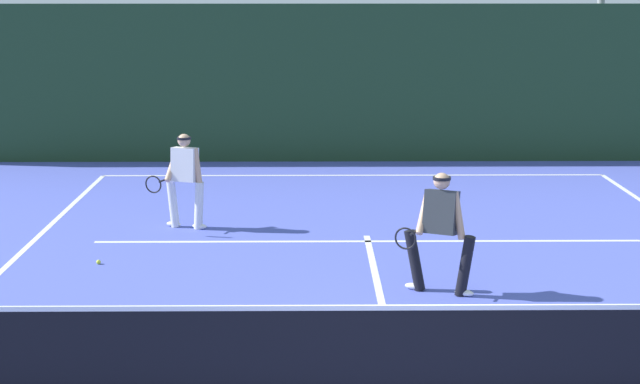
# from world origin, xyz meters

# --- Properties ---
(court_line_baseline_far) EXTENTS (10.75, 0.10, 0.01)m
(court_line_baseline_far) POSITION_xyz_m (0.00, 11.51, 0.00)
(court_line_baseline_far) COLOR white
(court_line_baseline_far) RESTS_ON ground_plane
(court_line_service) EXTENTS (8.77, 0.10, 0.01)m
(court_line_service) POSITION_xyz_m (0.00, 6.05, 0.00)
(court_line_service) COLOR white
(court_line_service) RESTS_ON ground_plane
(court_line_centre) EXTENTS (0.10, 6.40, 0.01)m
(court_line_centre) POSITION_xyz_m (0.00, 3.20, 0.00)
(court_line_centre) COLOR white
(court_line_centre) RESTS_ON ground_plane
(tennis_net) EXTENTS (11.78, 0.09, 1.10)m
(tennis_net) POSITION_xyz_m (0.00, 0.00, 0.51)
(tennis_net) COLOR #1E4723
(tennis_net) RESTS_ON ground_plane
(player_near) EXTENTS (1.11, 0.82, 1.64)m
(player_near) POSITION_xyz_m (0.79, 3.40, 0.90)
(player_near) COLOR black
(player_near) RESTS_ON ground_plane
(player_far) EXTENTS (0.97, 0.84, 1.61)m
(player_far) POSITION_xyz_m (-3.03, 6.96, 0.88)
(player_far) COLOR silver
(player_far) RESTS_ON ground_plane
(tennis_ball) EXTENTS (0.07, 0.07, 0.07)m
(tennis_ball) POSITION_xyz_m (1.24, 8.53, 0.03)
(tennis_ball) COLOR #D1E033
(tennis_ball) RESTS_ON ground_plane
(tennis_ball_extra) EXTENTS (0.07, 0.07, 0.07)m
(tennis_ball_extra) POSITION_xyz_m (-4.05, 4.81, 0.03)
(tennis_ball_extra) COLOR #D1E033
(tennis_ball_extra) RESTS_ON ground_plane
(back_fence_windscreen) EXTENTS (21.27, 0.12, 3.60)m
(back_fence_windscreen) POSITION_xyz_m (0.00, 13.23, 1.80)
(back_fence_windscreen) COLOR #1F3B22
(back_fence_windscreen) RESTS_ON ground_plane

